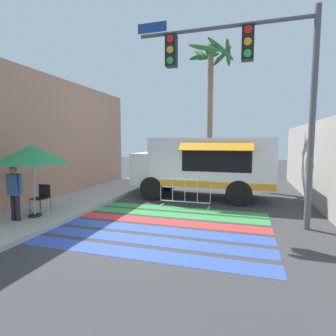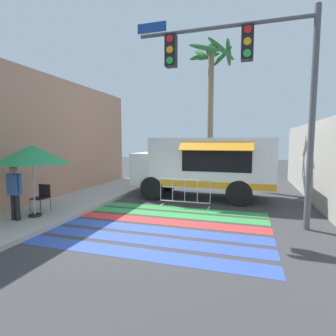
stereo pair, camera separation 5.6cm
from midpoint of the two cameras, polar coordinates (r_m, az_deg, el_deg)
name	(u,v)px [view 2 (the right image)]	position (r m, az deg, el deg)	size (l,w,h in m)	color
ground_plane	(149,228)	(7.33, -3.91, -12.96)	(60.00, 60.00, 0.00)	#38383A
sidewalk_left	(14,212)	(9.94, -30.35, -8.35)	(4.40, 16.00, 0.13)	#A8A59E
building_left_facade	(2,138)	(9.89, -32.22, 5.53)	(0.25, 16.00, 4.93)	tan
concrete_wall_right	(329,167)	(9.84, 31.73, 0.27)	(0.20, 16.00, 3.11)	#A39E93
crosswalk_painted	(153,225)	(7.61, -3.06, -12.23)	(6.40, 4.36, 0.01)	#334FB2
food_truck	(202,163)	(11.05, 7.50, 1.01)	(5.64, 2.83, 2.49)	white
traffic_signal_pole	(248,71)	(7.86, 17.16, 19.46)	(4.92, 0.29, 5.85)	#515456
patio_umbrella	(32,154)	(8.61, -27.33, 2.64)	(2.08, 2.08, 2.13)	black
folding_chair	(42,195)	(9.34, -25.56, -5.36)	(0.44, 0.44, 0.85)	#4C4C51
vendor_person	(14,190)	(8.55, -30.27, -4.08)	(0.53, 0.21, 1.56)	black
barricade_front	(185,193)	(9.50, 3.83, -5.51)	(1.86, 0.44, 1.02)	#B7BABF
palm_tree	(211,81)	(14.50, 9.55, 18.20)	(2.46, 2.44, 7.39)	#7A664C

